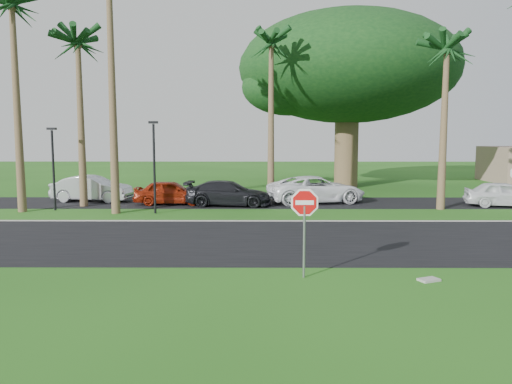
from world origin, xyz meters
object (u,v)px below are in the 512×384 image
at_px(car_red, 170,193).
at_px(car_pickup, 504,194).
at_px(car_silver, 92,189).
at_px(car_minivan, 316,190).
at_px(stop_sign_near, 304,214).
at_px(car_dark, 228,194).

relative_size(car_red, car_pickup, 0.99).
height_order(car_silver, car_pickup, car_silver).
relative_size(car_silver, car_pickup, 1.13).
relative_size(car_silver, car_minivan, 0.83).
bearing_deg(car_pickup, car_minivan, 93.51).
distance_m(car_minivan, car_pickup, 10.30).
distance_m(stop_sign_near, car_red, 16.01).
height_order(car_silver, car_red, car_silver).
bearing_deg(stop_sign_near, car_red, 113.15).
bearing_deg(car_dark, car_red, 86.28).
bearing_deg(car_dark, car_pickup, -86.45).
xyz_separation_m(stop_sign_near, car_silver, (-11.17, 15.94, -1.01)).
distance_m(car_red, car_pickup, 18.59).
height_order(stop_sign_near, car_red, stop_sign_near).
bearing_deg(car_red, car_pickup, -94.44).
relative_size(car_dark, car_minivan, 0.85).
xyz_separation_m(car_dark, car_minivan, (5.05, 1.24, 0.09)).
height_order(car_silver, car_minivan, car_minivan).
bearing_deg(car_silver, car_red, -97.55).
bearing_deg(car_pickup, stop_sign_near, 150.81).
relative_size(car_red, car_dark, 0.85).
distance_m(car_silver, car_minivan, 13.29).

